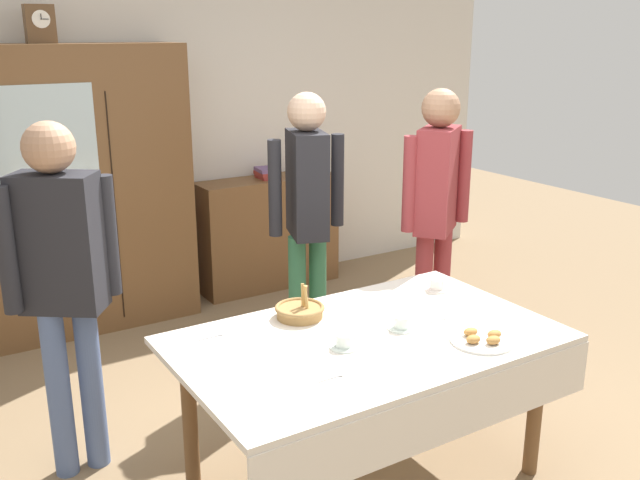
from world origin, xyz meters
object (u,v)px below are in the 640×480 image
pastry_plate (482,339)px  spoon_mid_right (215,336)px  tea_cup_mid_left (402,323)px  tea_cup_near_right (437,285)px  dining_table (371,358)px  wall_cabinet (36,197)px  spoon_front_edge (441,319)px  person_behind_table_left (307,203)px  tea_cup_far_right (344,342)px  person_near_right_end (436,199)px  book_stack (267,173)px  person_behind_table_right (62,268)px  spoon_center (336,376)px  bookshelf_low (268,233)px  bread_basket (300,311)px  mantel_clock (40,24)px

pastry_plate → spoon_mid_right: bearing=145.3°
tea_cup_mid_left → tea_cup_near_right: bearing=32.5°
tea_cup_mid_left → dining_table: bearing=-175.0°
wall_cabinet → tea_cup_near_right: (1.55, -2.27, -0.22)m
spoon_front_edge → person_behind_table_left: person_behind_table_left is taller
tea_cup_far_right → wall_cabinet: bearing=106.0°
spoon_front_edge → wall_cabinet: bearing=116.8°
dining_table → person_behind_table_left: 1.39m
spoon_mid_right → person_near_right_end: (1.71, 0.50, 0.32)m
spoon_mid_right → person_near_right_end: person_near_right_end is taller
pastry_plate → book_stack: bearing=80.8°
dining_table → tea_cup_far_right: bearing=-176.7°
tea_cup_mid_left → person_near_right_end: 1.32m
pastry_plate → spoon_front_edge: pastry_plate is taller
dining_table → wall_cabinet: (-0.90, 2.59, 0.34)m
book_stack → tea_cup_far_right: size_ratio=1.70×
person_behind_table_left → person_behind_table_right: person_behind_table_left is taller
spoon_center → wall_cabinet: bearing=101.4°
wall_cabinet → person_behind_table_left: bearing=-45.3°
bookshelf_low → bread_basket: bearing=-114.2°
person_behind_table_right → tea_cup_far_right: bearing=-41.2°
person_behind_table_right → spoon_front_edge: bearing=-28.7°
dining_table → bookshelf_low: 2.79m
mantel_clock → tea_cup_near_right: size_ratio=1.85×
tea_cup_near_right → pastry_plate: size_ratio=0.46×
bookshelf_low → spoon_center: bearing=-112.8°
mantel_clock → tea_cup_near_right: mantel_clock is taller
wall_cabinet → spoon_mid_right: size_ratio=17.41×
mantel_clock → bread_basket: 2.65m
tea_cup_near_right → wall_cabinet: bearing=124.4°
tea_cup_near_right → person_near_right_end: person_near_right_end is taller
tea_cup_far_right → bookshelf_low: bearing=68.9°
dining_table → person_behind_table_left: person_behind_table_left is taller
person_behind_table_right → book_stack: bearing=42.2°
bookshelf_low → person_behind_table_right: bearing=-137.8°
person_near_right_end → wall_cabinet: bearing=140.0°
spoon_front_edge → person_behind_table_right: 1.77m
mantel_clock → spoon_mid_right: mantel_clock is taller
tea_cup_mid_left → pastry_plate: (0.21, -0.30, -0.01)m
person_near_right_end → bread_basket: bearing=-158.3°
person_near_right_end → person_behind_table_right: (-2.25, -0.05, -0.03)m
bookshelf_low → book_stack: 0.50m
bread_basket → person_behind_table_left: size_ratio=0.14×
bookshelf_low → tea_cup_mid_left: (-0.69, -2.62, 0.31)m
tea_cup_far_right → person_near_right_end: size_ratio=0.07×
wall_cabinet → tea_cup_mid_left: size_ratio=15.94×
bread_basket → pastry_plate: bearing=-50.8°
wall_cabinet → dining_table: bearing=-70.8°
wall_cabinet → person_behind_table_left: size_ratio=1.21×
bookshelf_low → spoon_center: size_ratio=9.79×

